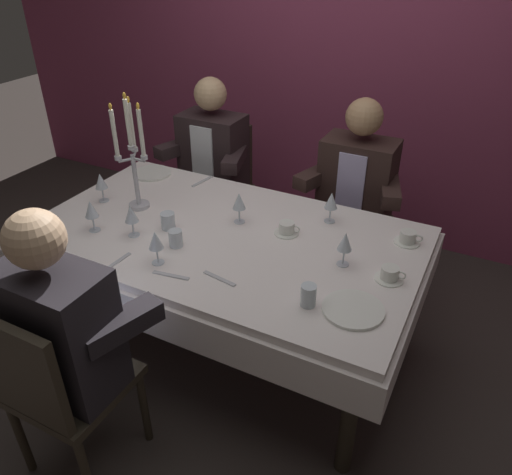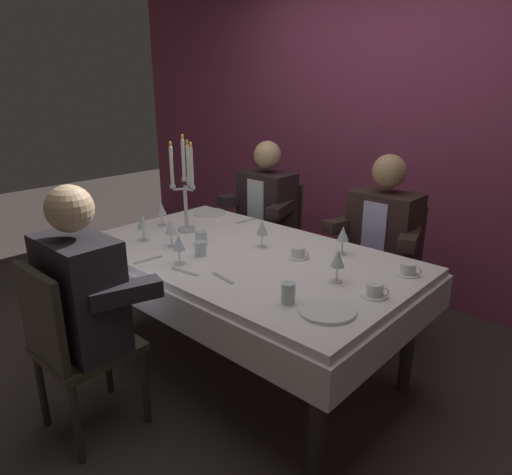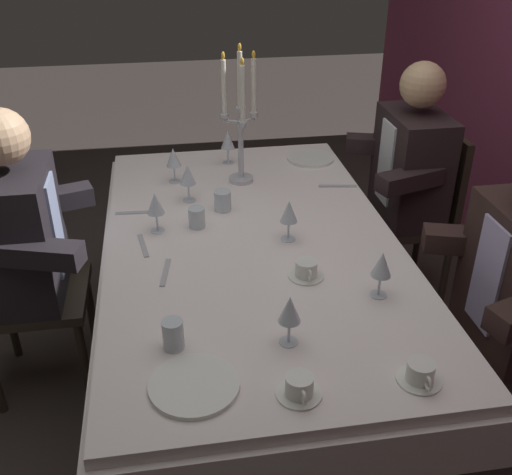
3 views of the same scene
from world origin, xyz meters
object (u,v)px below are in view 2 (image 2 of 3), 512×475
Objects in this scene: wine_glass_0 at (179,243)px; coffee_cup_2 at (299,253)px; water_tumbler_2 at (288,293)px; seated_diner_2 at (384,232)px; coffee_cup_1 at (375,290)px; wine_glass_5 at (143,223)px; seated_diner_0 at (268,206)px; dinner_plate_1 at (327,310)px; wine_glass_6 at (161,209)px; wine_glass_4 at (262,228)px; water_tumbler_1 at (201,238)px; wine_glass_1 at (171,228)px; seated_diner_1 at (80,293)px; dining_table at (244,272)px; water_tumbler_0 at (201,249)px; dinner_plate_0 at (210,213)px; wine_glass_3 at (338,259)px; wine_glass_2 at (343,235)px; coffee_cup_0 at (408,269)px; candelabra at (185,189)px.

coffee_cup_2 is at bearing 50.73° from wine_glass_0.
seated_diner_2 is at bearing 98.24° from water_tumbler_2.
coffee_cup_1 is at bearing 20.14° from wine_glass_0.
seated_diner_0 is (-0.01, 1.15, -0.12)m from wine_glass_5.
wine_glass_0 is (-0.88, -0.08, 0.11)m from dinner_plate_1.
wine_glass_4 is at bearing 10.16° from wine_glass_6.
water_tumbler_1 is at bearing 164.23° from water_tumbler_2.
wine_glass_1 reaches higher than coffee_cup_2.
seated_diner_1 is at bearing -97.20° from wine_glass_0.
wine_glass_4 is at bearing 73.43° from wine_glass_0.
wine_glass_0 is at bearing -110.12° from dining_table.
coffee_cup_2 is (0.42, 0.34, -0.01)m from water_tumbler_0.
seated_diner_0 is (-0.22, 1.10, -0.12)m from wine_glass_1.
water_tumbler_2 reaches higher than coffee_cup_2.
wine_glass_4 is at bearing -19.79° from dinner_plate_0.
seated_diner_1 is (-0.81, -0.90, -0.12)m from wine_glass_3.
coffee_cup_1 is (0.82, -0.01, 0.15)m from dining_table.
seated_diner_1 reaches higher than wine_glass_2.
dinner_plate_0 is 0.95× the size of dinner_plate_1.
coffee_cup_1 is at bearing -32.09° from seated_diner_0.
coffee_cup_2 is (0.26, 0.01, -0.09)m from wine_glass_4.
wine_glass_5 is 0.37m from water_tumbler_1.
wine_glass_6 is 1.92× the size of water_tumbler_1.
wine_glass_0 reaches higher than dining_table.
dinner_plate_1 is 0.20× the size of seated_diner_0.
water_tumbler_2 is (0.96, -0.11, -0.07)m from wine_glass_1.
dinner_plate_0 is 0.19× the size of seated_diner_2.
water_tumbler_1 is (-0.29, -0.22, -0.07)m from wine_glass_4.
water_tumbler_2 is at bearing -95.46° from wine_glass_3.
wine_glass_4 reaches higher than coffee_cup_0.
wine_glass_6 is at bearing -179.73° from dining_table.
coffee_cup_2 is (0.82, 0.11, -0.25)m from candelabra.
wine_glass_6 is (-0.78, -0.14, -0.00)m from wine_glass_4.
wine_glass_0 is 1.00× the size of wine_glass_4.
wine_glass_2 is 1.75× the size of water_tumbler_2.
water_tumbler_0 reaches higher than dinner_plate_0.
wine_glass_3 is 1.24× the size of coffee_cup_2.
water_tumbler_2 is (0.85, -0.24, 0.00)m from water_tumbler_1.
wine_glass_6 is 0.51m from water_tumbler_1.
coffee_cup_0 is at bearing 89.78° from coffee_cup_1.
water_tumbler_1 is at bearing -157.49° from coffee_cup_2.
candelabra is at bearing 162.44° from water_tumbler_2.
wine_glass_1 is at bearing -176.15° from water_tumbler_0.
seated_diner_0 reaches higher than dining_table.
seated_diner_2 reaches higher than wine_glass_2.
wine_glass_3 is 0.23m from coffee_cup_1.
candelabra is at bearing -169.67° from wine_glass_4.
water_tumbler_1 is (0.11, 0.13, -0.07)m from wine_glass_1.
wine_glass_1 is 1.33m from coffee_cup_0.
water_tumbler_1 is at bearing 30.35° from wine_glass_5.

